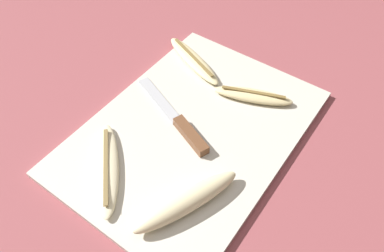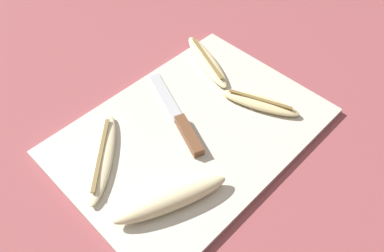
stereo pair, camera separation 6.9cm
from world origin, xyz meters
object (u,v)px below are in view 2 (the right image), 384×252
Objects in this scene: banana_bright_far at (102,156)px; banana_ripe_center at (260,103)px; banana_soft_right at (207,61)px; banana_cream_curved at (171,199)px; knife at (183,126)px.

banana_ripe_center is (0.30, -0.12, 0.00)m from banana_bright_far.
banana_soft_right is at bearing 7.80° from banana_bright_far.
banana_bright_far is at bearing -172.20° from banana_soft_right.
banana_soft_right is (0.29, 0.19, -0.01)m from banana_cream_curved.
banana_cream_curved reaches higher than banana_bright_far.
knife is at bearing 38.57° from banana_cream_curved.
knife is 1.33× the size of banana_bright_far.
banana_soft_right is at bearing 83.22° from banana_ripe_center.
knife is 1.23× the size of banana_soft_right.
banana_soft_right is at bearing 33.89° from banana_cream_curved.
banana_ripe_center reaches higher than banana_soft_right.
banana_bright_far is at bearing -177.80° from knife.
knife is at bearing 155.89° from banana_ripe_center.
banana_cream_curved is 0.35m from banana_soft_right.
banana_bright_far is (-0.15, 0.05, 0.00)m from knife.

